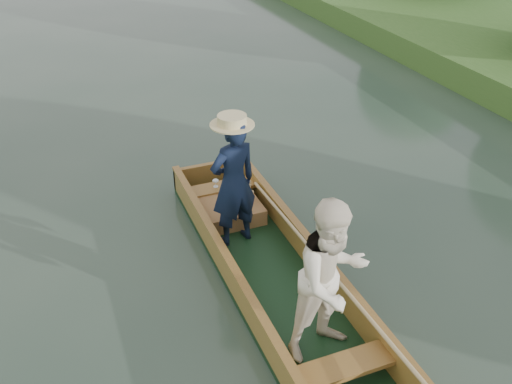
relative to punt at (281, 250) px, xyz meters
name	(u,v)px	position (x,y,z in m)	size (l,w,h in m)	color
ground	(275,285)	(0.00, 0.14, -0.62)	(120.00, 120.00, 0.00)	#283D30
punt	(281,250)	(0.00, 0.00, 0.00)	(1.12, 5.40, 1.80)	black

